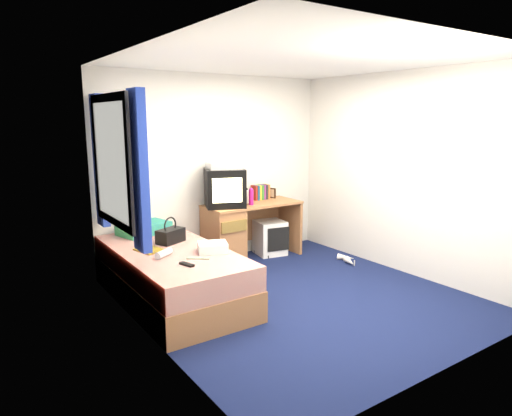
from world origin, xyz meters
TOP-DOWN VIEW (x-y plane):
  - ground at (0.00, 0.00)m, footprint 3.40×3.40m
  - room_shell at (0.00, 0.00)m, footprint 3.40×3.40m
  - bed at (-1.10, 0.70)m, footprint 1.01×2.00m
  - pillow at (-1.08, 1.48)m, footprint 0.63×0.48m
  - desk at (0.11, 1.44)m, footprint 1.30×0.55m
  - storage_cube at (0.69, 1.44)m, footprint 0.43×0.43m
  - crt_tv at (-0.02, 1.44)m, footprint 0.61×0.60m
  - vcr at (-0.02, 1.44)m, footprint 0.47×0.39m
  - book_row at (0.64, 1.60)m, footprint 0.24×0.13m
  - picture_frame at (0.84, 1.60)m, footprint 0.05×0.12m
  - pink_water_bottle at (0.31, 1.33)m, footprint 0.07×0.07m
  - aerosol_can at (0.33, 1.46)m, footprint 0.05×0.05m
  - handbag at (-0.99, 0.94)m, footprint 0.34×0.27m
  - towel at (-0.79, 0.38)m, footprint 0.35×0.33m
  - magazine at (-1.29, 0.79)m, footprint 0.27×0.32m
  - water_bottle at (-1.26, 0.50)m, footprint 0.21×0.16m
  - colour_swatch_fan at (-1.01, 0.26)m, footprint 0.21×0.18m
  - remote_control at (-1.19, 0.14)m, footprint 0.09×0.17m
  - window_assembly at (-1.55, 0.90)m, footprint 0.11×1.42m
  - white_heels at (1.30, 0.54)m, footprint 0.27×0.39m

SIDE VIEW (x-z plane):
  - ground at x=0.00m, z-range 0.00..0.00m
  - white_heels at x=1.30m, z-range -0.01..0.09m
  - storage_cube at x=0.69m, z-range 0.00..0.47m
  - bed at x=-1.10m, z-range 0.00..0.54m
  - desk at x=0.11m, z-range 0.03..0.78m
  - colour_swatch_fan at x=-1.01m, z-range 0.54..0.55m
  - magazine at x=-1.29m, z-range 0.54..0.55m
  - remote_control at x=-1.19m, z-range 0.54..0.56m
  - water_bottle at x=-1.26m, z-range 0.54..0.61m
  - towel at x=-0.79m, z-range 0.54..0.63m
  - pillow at x=-1.08m, z-range 0.54..0.66m
  - handbag at x=-0.99m, z-range 0.48..0.76m
  - picture_frame at x=0.84m, z-range 0.75..0.89m
  - aerosol_can at x=0.33m, z-range 0.75..0.93m
  - pink_water_bottle at x=0.31m, z-range 0.75..0.95m
  - book_row at x=0.64m, z-range 0.75..0.95m
  - crt_tv at x=-0.02m, z-range 0.75..1.23m
  - vcr at x=-0.02m, z-range 1.23..1.31m
  - window_assembly at x=-1.55m, z-range 0.72..2.12m
  - room_shell at x=0.00m, z-range -0.25..3.15m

